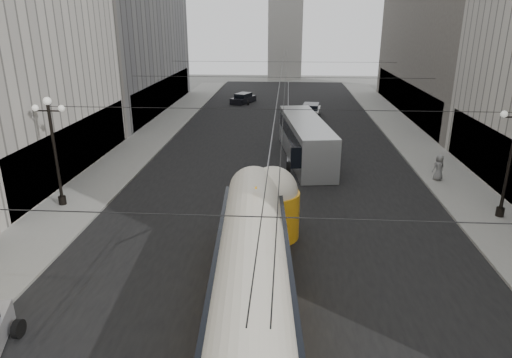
# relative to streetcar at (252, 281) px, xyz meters

# --- Properties ---
(road) EXTENTS (20.00, 85.00, 0.02)m
(road) POSITION_rel_streetcar_xyz_m (0.50, 24.80, -1.85)
(road) COLOR black
(road) RESTS_ON ground
(sidewalk_left) EXTENTS (4.00, 72.00, 0.15)m
(sidewalk_left) POSITION_rel_streetcar_xyz_m (-11.50, 28.30, -1.77)
(sidewalk_left) COLOR gray
(sidewalk_left) RESTS_ON ground
(sidewalk_right) EXTENTS (4.00, 72.00, 0.15)m
(sidewalk_right) POSITION_rel_streetcar_xyz_m (12.50, 28.30, -1.77)
(sidewalk_right) COLOR gray
(sidewalk_right) RESTS_ON ground
(rail_left) EXTENTS (0.12, 85.00, 0.04)m
(rail_left) POSITION_rel_streetcar_xyz_m (-0.25, 24.80, -1.85)
(rail_left) COLOR gray
(rail_left) RESTS_ON ground
(rail_right) EXTENTS (0.12, 85.00, 0.04)m
(rail_right) POSITION_rel_streetcar_xyz_m (1.25, 24.80, -1.85)
(rail_right) COLOR gray
(rail_right) RESTS_ON ground
(lamppost_left_mid) EXTENTS (1.86, 0.44, 6.37)m
(lamppost_left_mid) POSITION_rel_streetcar_xyz_m (-12.10, 10.30, 1.90)
(lamppost_left_mid) COLOR black
(lamppost_left_mid) RESTS_ON sidewalk_left
(lamppost_right_mid) EXTENTS (1.86, 0.44, 6.37)m
(lamppost_right_mid) POSITION_rel_streetcar_xyz_m (13.10, 10.30, 1.90)
(lamppost_right_mid) COLOR black
(lamppost_right_mid) RESTS_ON sidewalk_right
(catenary) EXTENTS (25.00, 72.00, 0.23)m
(catenary) POSITION_rel_streetcar_xyz_m (0.62, 23.79, 4.03)
(catenary) COLOR black
(catenary) RESTS_ON ground
(streetcar) EXTENTS (3.69, 17.23, 3.79)m
(streetcar) POSITION_rel_streetcar_xyz_m (0.00, 0.00, 0.00)
(streetcar) COLOR #F1A114
(streetcar) RESTS_ON ground
(city_bus) EXTENTS (4.24, 12.69, 3.15)m
(city_bus) POSITION_rel_streetcar_xyz_m (2.58, 21.00, -0.12)
(city_bus) COLOR #A8ACAE
(city_bus) RESTS_ON ground
(sedan_white_far) EXTENTS (2.48, 4.85, 1.47)m
(sedan_white_far) POSITION_rel_streetcar_xyz_m (3.79, 37.59, -1.18)
(sedan_white_far) COLOR silver
(sedan_white_far) RESTS_ON ground
(sedan_dark_far) EXTENTS (3.24, 4.51, 1.32)m
(sedan_dark_far) POSITION_rel_streetcar_xyz_m (-4.66, 45.82, -1.25)
(sedan_dark_far) COLOR black
(sedan_dark_far) RESTS_ON ground
(pedestrian_sidewalk_right) EXTENTS (1.00, 0.82, 1.77)m
(pedestrian_sidewalk_right) POSITION_rel_streetcar_xyz_m (11.48, 16.26, -0.81)
(pedestrian_sidewalk_right) COLOR slate
(pedestrian_sidewalk_right) RESTS_ON sidewalk_right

